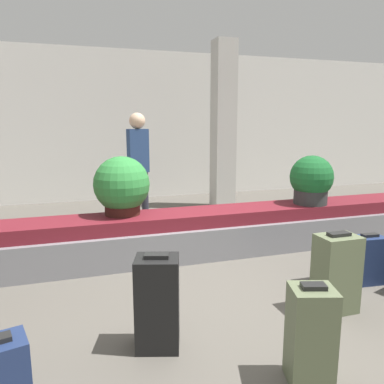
{
  "coord_description": "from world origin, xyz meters",
  "views": [
    {
      "loc": [
        -1.39,
        -3.12,
        1.68
      ],
      "look_at": [
        0.0,
        1.29,
        0.82
      ],
      "focal_mm": 35.0,
      "sensor_mm": 36.0,
      "label": 1
    }
  ],
  "objects_px": {
    "suitcase_3": "(336,273)",
    "pillar": "(223,126)",
    "potted_plant_1": "(122,186)",
    "suitcase_0": "(368,260)",
    "suitcase_6": "(326,262)",
    "potted_plant_0": "(311,180)",
    "suitcase_4": "(157,303)",
    "traveler_0": "(138,158)",
    "suitcase_5": "(310,335)"
  },
  "relations": [
    {
      "from": "pillar",
      "to": "suitcase_3",
      "type": "xyz_separation_m",
      "value": [
        -0.62,
        -4.22,
        -1.25
      ]
    },
    {
      "from": "suitcase_3",
      "to": "potted_plant_1",
      "type": "distance_m",
      "value": 2.58
    },
    {
      "from": "suitcase_4",
      "to": "traveler_0",
      "type": "relative_size",
      "value": 0.4
    },
    {
      "from": "suitcase_5",
      "to": "traveler_0",
      "type": "bearing_deg",
      "value": 112.3
    },
    {
      "from": "suitcase_0",
      "to": "suitcase_3",
      "type": "distance_m",
      "value": 0.82
    },
    {
      "from": "potted_plant_1",
      "to": "traveler_0",
      "type": "xyz_separation_m",
      "value": [
        0.46,
        1.52,
        0.2
      ]
    },
    {
      "from": "pillar",
      "to": "suitcase_4",
      "type": "distance_m",
      "value": 5.01
    },
    {
      "from": "pillar",
      "to": "suitcase_6",
      "type": "relative_size",
      "value": 6.74
    },
    {
      "from": "suitcase_4",
      "to": "potted_plant_0",
      "type": "xyz_separation_m",
      "value": [
        2.56,
        1.8,
        0.54
      ]
    },
    {
      "from": "potted_plant_0",
      "to": "suitcase_4",
      "type": "bearing_deg",
      "value": -144.79
    },
    {
      "from": "pillar",
      "to": "suitcase_0",
      "type": "height_order",
      "value": "pillar"
    },
    {
      "from": "suitcase_5",
      "to": "potted_plant_1",
      "type": "height_order",
      "value": "potted_plant_1"
    },
    {
      "from": "suitcase_0",
      "to": "potted_plant_0",
      "type": "relative_size",
      "value": 0.8
    },
    {
      "from": "suitcase_3",
      "to": "suitcase_4",
      "type": "relative_size",
      "value": 0.99
    },
    {
      "from": "suitcase_5",
      "to": "suitcase_6",
      "type": "distance_m",
      "value": 1.68
    },
    {
      "from": "pillar",
      "to": "suitcase_6",
      "type": "distance_m",
      "value": 3.95
    },
    {
      "from": "pillar",
      "to": "suitcase_3",
      "type": "distance_m",
      "value": 4.44
    },
    {
      "from": "suitcase_3",
      "to": "suitcase_6",
      "type": "relative_size",
      "value": 1.54
    },
    {
      "from": "suitcase_5",
      "to": "potted_plant_1",
      "type": "relative_size",
      "value": 0.95
    },
    {
      "from": "suitcase_0",
      "to": "suitcase_3",
      "type": "height_order",
      "value": "suitcase_3"
    },
    {
      "from": "potted_plant_0",
      "to": "traveler_0",
      "type": "height_order",
      "value": "traveler_0"
    },
    {
      "from": "pillar",
      "to": "traveler_0",
      "type": "relative_size",
      "value": 1.75
    },
    {
      "from": "suitcase_0",
      "to": "suitcase_6",
      "type": "bearing_deg",
      "value": 167.56
    },
    {
      "from": "suitcase_0",
      "to": "suitcase_5",
      "type": "relative_size",
      "value": 0.79
    },
    {
      "from": "potted_plant_0",
      "to": "traveler_0",
      "type": "distance_m",
      "value": 2.71
    },
    {
      "from": "suitcase_4",
      "to": "suitcase_6",
      "type": "distance_m",
      "value": 2.03
    },
    {
      "from": "suitcase_4",
      "to": "suitcase_5",
      "type": "relative_size",
      "value": 1.09
    },
    {
      "from": "suitcase_4",
      "to": "potted_plant_0",
      "type": "height_order",
      "value": "potted_plant_0"
    },
    {
      "from": "suitcase_3",
      "to": "traveler_0",
      "type": "relative_size",
      "value": 0.4
    },
    {
      "from": "suitcase_4",
      "to": "potted_plant_1",
      "type": "xyz_separation_m",
      "value": [
        -0.0,
        1.98,
        0.55
      ]
    },
    {
      "from": "suitcase_3",
      "to": "suitcase_5",
      "type": "xyz_separation_m",
      "value": [
        -0.78,
        -0.75,
        -0.03
      ]
    },
    {
      "from": "suitcase_5",
      "to": "potted_plant_0",
      "type": "relative_size",
      "value": 1.01
    },
    {
      "from": "suitcase_3",
      "to": "pillar",
      "type": "bearing_deg",
      "value": 81.38
    },
    {
      "from": "suitcase_3",
      "to": "suitcase_4",
      "type": "distance_m",
      "value": 1.64
    },
    {
      "from": "pillar",
      "to": "suitcase_6",
      "type": "bearing_deg",
      "value": -94.95
    },
    {
      "from": "suitcase_4",
      "to": "suitcase_3",
      "type": "bearing_deg",
      "value": 19.33
    },
    {
      "from": "potted_plant_1",
      "to": "traveler_0",
      "type": "bearing_deg",
      "value": 73.27
    },
    {
      "from": "pillar",
      "to": "suitcase_0",
      "type": "xyz_separation_m",
      "value": [
        0.1,
        -3.82,
        -1.34
      ]
    },
    {
      "from": "potted_plant_1",
      "to": "suitcase_0",
      "type": "bearing_deg",
      "value": -32.66
    },
    {
      "from": "suitcase_0",
      "to": "traveler_0",
      "type": "height_order",
      "value": "traveler_0"
    },
    {
      "from": "suitcase_0",
      "to": "potted_plant_1",
      "type": "xyz_separation_m",
      "value": [
        -2.36,
        1.51,
        0.66
      ]
    },
    {
      "from": "pillar",
      "to": "suitcase_0",
      "type": "distance_m",
      "value": 4.05
    },
    {
      "from": "suitcase_3",
      "to": "suitcase_4",
      "type": "bearing_deg",
      "value": -177.72
    },
    {
      "from": "suitcase_3",
      "to": "potted_plant_1",
      "type": "height_order",
      "value": "potted_plant_1"
    },
    {
      "from": "suitcase_4",
      "to": "potted_plant_1",
      "type": "bearing_deg",
      "value": 106.79
    },
    {
      "from": "suitcase_0",
      "to": "potted_plant_0",
      "type": "xyz_separation_m",
      "value": [
        0.2,
        1.34,
        0.64
      ]
    },
    {
      "from": "suitcase_6",
      "to": "traveler_0",
      "type": "bearing_deg",
      "value": 118.98
    },
    {
      "from": "suitcase_6",
      "to": "potted_plant_0",
      "type": "bearing_deg",
      "value": 64.74
    },
    {
      "from": "pillar",
      "to": "potted_plant_0",
      "type": "relative_size",
      "value": 4.77
    },
    {
      "from": "suitcase_0",
      "to": "suitcase_3",
      "type": "relative_size",
      "value": 0.74
    }
  ]
}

